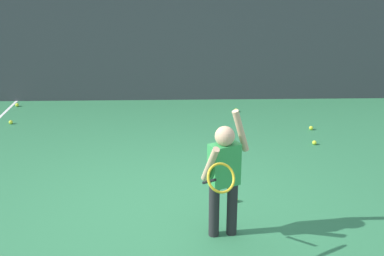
# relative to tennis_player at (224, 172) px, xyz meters

# --- Properties ---
(ground_plane) EXTENTS (20.00, 20.00, 0.00)m
(ground_plane) POSITION_rel_tennis_player_xyz_m (-0.59, 0.71, -0.73)
(ground_plane) COLOR #2D7247
(back_fence_windscreen) EXTENTS (11.81, 0.08, 3.72)m
(back_fence_windscreen) POSITION_rel_tennis_player_xyz_m (-0.59, 4.98, 1.14)
(back_fence_windscreen) COLOR #383D42
(back_fence_windscreen) RESTS_ON ground
(tennis_player) EXTENTS (0.52, 0.79, 1.35)m
(tennis_player) POSITION_rel_tennis_player_xyz_m (0.00, 0.00, 0.00)
(tennis_player) COLOR #232326
(tennis_player) RESTS_ON ground
(tennis_ball_2) EXTENTS (0.07, 0.07, 0.07)m
(tennis_ball_2) POSITION_rel_tennis_player_xyz_m (0.21, 0.73, -0.69)
(tennis_ball_2) COLOR #CCE033
(tennis_ball_2) RESTS_ON ground
(tennis_ball_3) EXTENTS (0.07, 0.07, 0.07)m
(tennis_ball_3) POSITION_rel_tennis_player_xyz_m (1.73, 3.16, -0.69)
(tennis_ball_3) COLOR #CCE033
(tennis_ball_3) RESTS_ON ground
(tennis_ball_4) EXTENTS (0.07, 0.07, 0.07)m
(tennis_ball_4) POSITION_rel_tennis_player_xyz_m (-3.31, 3.58, -0.69)
(tennis_ball_4) COLOR #CCE033
(tennis_ball_4) RESTS_ON ground
(tennis_ball_5) EXTENTS (0.07, 0.07, 0.07)m
(tennis_ball_5) POSITION_rel_tennis_player_xyz_m (-3.50, 4.58, -0.69)
(tennis_ball_5) COLOR #CCE033
(tennis_ball_5) RESTS_ON ground
(tennis_ball_6) EXTENTS (0.07, 0.07, 0.07)m
(tennis_ball_6) POSITION_rel_tennis_player_xyz_m (1.62, 2.51, -0.69)
(tennis_ball_6) COLOR #CCE033
(tennis_ball_6) RESTS_ON ground
(tennis_ball_7) EXTENTS (0.07, 0.07, 0.07)m
(tennis_ball_7) POSITION_rel_tennis_player_xyz_m (0.60, 4.14, -0.69)
(tennis_ball_7) COLOR #CCE033
(tennis_ball_7) RESTS_ON ground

